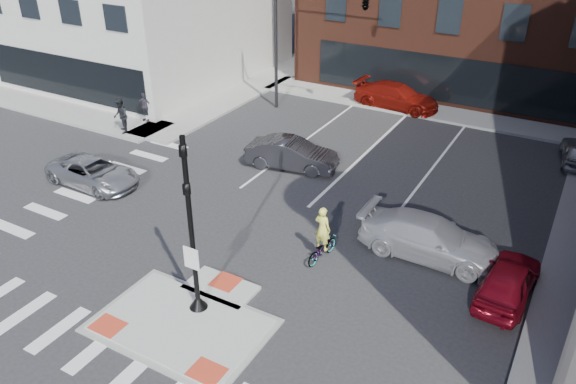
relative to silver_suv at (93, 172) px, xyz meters
The scene contains 15 objects.
ground 10.75m from the silver_suv, 27.76° to the right, with size 120.00×120.00×0.00m, color #28282B.
refuge_island 10.87m from the silver_suv, 28.96° to the right, with size 5.40×4.65×0.13m.
sidewalk_nw 12.60m from the silver_suv, 125.22° to the left, with size 23.50×20.50×0.15m.
sidewalk_n 21.11m from the silver_suv, 53.67° to the left, with size 26.00×3.00×0.15m, color gray.
building_nw 19.83m from the silver_suv, 129.80° to the left, with size 20.40×16.40×14.40m.
signal_pole 10.70m from the silver_suv, 25.86° to the right, with size 0.60×0.60×5.98m.
mast_arm_signal 15.38m from the silver_suv, 65.13° to the left, with size 6.10×2.24×8.00m.
silver_suv is the anchor object (origin of this frame).
red_sedan 18.03m from the silver_suv, ahead, with size 1.56×3.88×1.32m, color maroon.
white_pickup 15.15m from the silver_suv, ahead, with size 2.11×5.19×1.51m, color silver.
bg_car_dark 9.22m from the silver_suv, 40.60° to the left, with size 1.54×4.42×1.46m, color #28272C.
bg_car_red 18.56m from the silver_suv, 62.77° to the left, with size 2.13×5.24×1.52m, color maroon.
cyclist 11.69m from the silver_suv, ahead, with size 0.82×1.78×2.18m.
pedestrian_a 5.90m from the silver_suv, 121.75° to the left, with size 0.94×0.73×1.92m, color black.
pedestrian_b 7.69m from the silver_suv, 114.37° to the left, with size 1.00×0.42×1.71m, color #38323D.
Camera 1 is at (9.49, -10.46, 12.06)m, focal length 35.00 mm.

